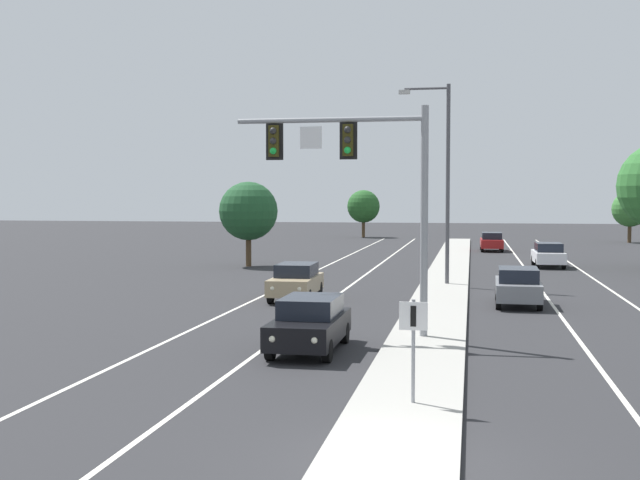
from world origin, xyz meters
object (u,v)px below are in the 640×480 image
at_px(car_oncoming_tan, 296,281).
at_px(overhead_signal_mast, 364,173).
at_px(tree_far_left_b, 248,211).
at_px(tree_far_left_a, 363,206).
at_px(median_sign_post, 413,335).
at_px(street_lamp_median, 443,171).
at_px(car_receding_grey, 518,286).
at_px(car_receding_red, 492,241).
at_px(tree_far_right_a, 630,209).
at_px(car_receding_white, 548,254).
at_px(car_oncoming_black, 310,323).

bearing_deg(car_oncoming_tan, overhead_signal_mast, -65.71).
height_order(tree_far_left_b, tree_far_left_a, tree_far_left_b).
height_order(median_sign_post, tree_far_left_a, tree_far_left_a).
height_order(median_sign_post, car_oncoming_tan, median_sign_post).
height_order(car_oncoming_tan, tree_far_left_a, tree_far_left_a).
xyz_separation_m(street_lamp_median, car_receding_grey, (3.34, -6.77, -4.97)).
distance_m(car_receding_red, tree_far_left_a, 25.60).
height_order(car_oncoming_tan, car_receding_grey, same).
bearing_deg(car_oncoming_tan, tree_far_right_a, 65.29).
distance_m(median_sign_post, tree_far_left_a, 74.39).
bearing_deg(overhead_signal_mast, car_receding_grey, 59.86).
relative_size(street_lamp_median, car_receding_white, 2.23).
height_order(median_sign_post, car_oncoming_black, median_sign_post).
height_order(overhead_signal_mast, tree_far_left_a, overhead_signal_mast).
bearing_deg(tree_far_right_a, tree_far_left_a, 167.90).
height_order(car_receding_grey, tree_far_left_a, tree_far_left_a).
xyz_separation_m(car_receding_white, tree_far_left_a, (-16.84, 36.69, 2.64)).
relative_size(overhead_signal_mast, tree_far_right_a, 1.42).
distance_m(car_receding_grey, tree_far_right_a, 52.04).
bearing_deg(overhead_signal_mast, median_sign_post, -75.47).
bearing_deg(overhead_signal_mast, car_oncoming_black, -118.28).
height_order(overhead_signal_mast, street_lamp_median, street_lamp_median).
height_order(median_sign_post, car_receding_white, median_sign_post).
bearing_deg(car_oncoming_black, overhead_signal_mast, 61.72).
height_order(overhead_signal_mast, car_oncoming_black, overhead_signal_mast).
xyz_separation_m(median_sign_post, street_lamp_median, (-0.24, 24.27, 4.21)).
distance_m(overhead_signal_mast, street_lamp_median, 16.00).
bearing_deg(tree_far_left_a, car_oncoming_tan, -85.51).
distance_m(car_oncoming_tan, tree_far_left_b, 17.72).
xyz_separation_m(median_sign_post, tree_far_left_a, (-10.79, 73.58, 1.87)).
distance_m(overhead_signal_mast, car_oncoming_black, 5.20).
bearing_deg(median_sign_post, street_lamp_median, 90.56).
bearing_deg(car_receding_red, overhead_signal_mast, -96.55).
height_order(overhead_signal_mast, tree_far_right_a, overhead_signal_mast).
xyz_separation_m(car_oncoming_black, car_oncoming_tan, (-2.96, 11.71, 0.00)).
bearing_deg(car_oncoming_tan, street_lamp_median, 46.56).
height_order(car_receding_red, tree_far_left_a, tree_far_left_a).
bearing_deg(tree_far_left_a, tree_far_right_a, -12.10).
distance_m(car_receding_red, tree_far_left_b, 24.28).
relative_size(median_sign_post, tree_far_right_a, 0.43).
distance_m(median_sign_post, tree_far_left_b, 36.43).
height_order(car_oncoming_tan, tree_far_right_a, tree_far_right_a).
distance_m(street_lamp_median, tree_far_left_a, 50.48).
bearing_deg(car_receding_grey, tree_far_right_a, 74.97).
bearing_deg(tree_far_left_a, car_receding_white, -65.34).
xyz_separation_m(median_sign_post, tree_far_right_a, (16.59, 67.71, 1.72)).
xyz_separation_m(car_oncoming_black, tree_far_right_a, (20.03, 61.65, 2.49)).
height_order(car_oncoming_tan, car_receding_red, same).
xyz_separation_m(street_lamp_median, car_oncoming_tan, (-6.17, -6.51, -4.97)).
xyz_separation_m(median_sign_post, car_oncoming_black, (-3.44, 6.06, -0.77)).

